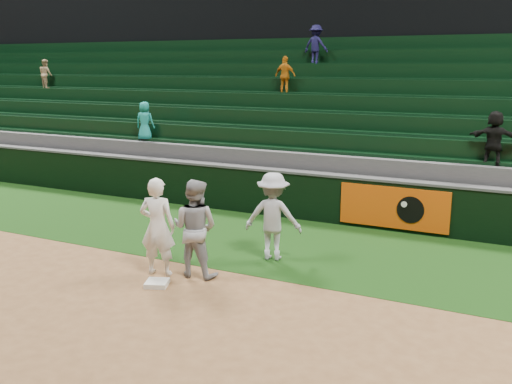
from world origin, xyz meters
TOP-DOWN VIEW (x-y plane):
  - ground at (0.00, 0.00)m, footprint 70.00×70.00m
  - foul_grass at (0.00, 3.00)m, footprint 36.00×4.20m
  - upper_deck at (0.00, 17.45)m, footprint 40.00×12.00m
  - first_base at (-0.07, -0.29)m, footprint 0.51×0.51m
  - first_baseman at (-0.37, 0.21)m, footprint 0.78×0.60m
  - baserunner at (0.29, 0.48)m, footprint 0.95×0.77m
  - base_coach at (1.23, 1.96)m, footprint 1.29×0.91m
  - field_wall at (0.03, 5.20)m, footprint 36.00×0.45m
  - stadium_seating at (-0.00, 8.97)m, footprint 36.00×5.95m

SIDE VIEW (x-z plane):
  - ground at x=0.00m, z-range 0.00..0.00m
  - foul_grass at x=0.00m, z-range 0.00..0.01m
  - first_base at x=-0.07m, z-range 0.00..0.09m
  - field_wall at x=0.03m, z-range 0.01..1.26m
  - base_coach at x=1.23m, z-range 0.01..1.82m
  - baserunner at x=0.29m, z-range 0.00..1.87m
  - first_baseman at x=-0.37m, z-range 0.00..1.89m
  - stadium_seating at x=0.00m, z-range -0.90..4.30m
  - upper_deck at x=0.00m, z-range 0.00..12.00m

